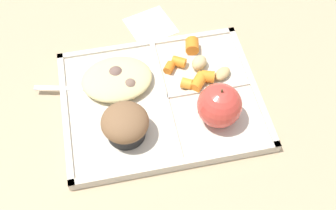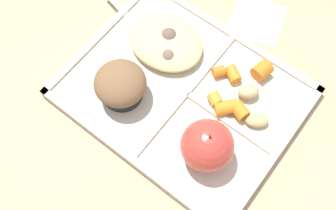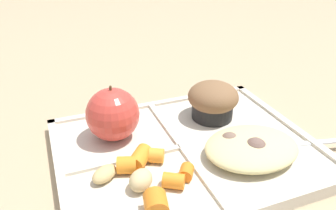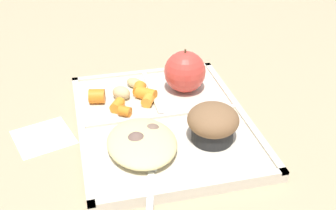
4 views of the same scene
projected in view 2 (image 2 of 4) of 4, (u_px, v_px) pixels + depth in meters
The scene contains 17 objects.
ground at pixel (182, 95), 0.70m from camera, with size 6.00×6.00×0.00m, color tan.
lunch_tray at pixel (183, 93), 0.70m from camera, with size 0.38×0.30×0.02m.
green_apple at pixel (207, 146), 0.61m from camera, with size 0.08×0.08×0.09m.
bran_muffin at pixel (121, 85), 0.66m from camera, with size 0.09×0.09×0.06m.
carrot_slice_large at pixel (219, 72), 0.69m from camera, with size 0.02×0.02×0.02m, color orange.
carrot_slice_near_corner at pixel (233, 74), 0.69m from camera, with size 0.02×0.02×0.03m, color orange.
carrot_slice_tilted at pixel (240, 111), 0.66m from camera, with size 0.02×0.02×0.03m, color orange.
carrot_slice_small at pixel (215, 99), 0.67m from camera, with size 0.02×0.02×0.02m, color orange.
carrot_slice_back at pixel (226, 108), 0.67m from camera, with size 0.02×0.02×0.04m, color orange.
carrot_slice_center at pixel (262, 70), 0.69m from camera, with size 0.03×0.03×0.03m, color orange.
potato_chunk_corner at pixel (248, 92), 0.68m from camera, with size 0.03×0.04×0.03m, color tan.
potato_chunk_browned at pixel (257, 121), 0.66m from camera, with size 0.04×0.02×0.02m, color tan.
egg_noodle_pile at pixel (166, 42), 0.71m from camera, with size 0.14×0.11×0.03m, color #D6C684.
meatball_center at pixel (169, 37), 0.71m from camera, with size 0.03×0.03×0.03m, color brown.
meatball_side at pixel (168, 57), 0.70m from camera, with size 0.03×0.03×0.03m, color #755B4C.
plastic_fork at pixel (134, 24), 0.74m from camera, with size 0.16×0.05×0.00m.
paper_napkin at pixel (257, 20), 0.76m from camera, with size 0.09×0.09×0.00m, color white.
Camera 2 is at (-0.16, 0.25, 0.64)m, focal length 43.61 mm.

